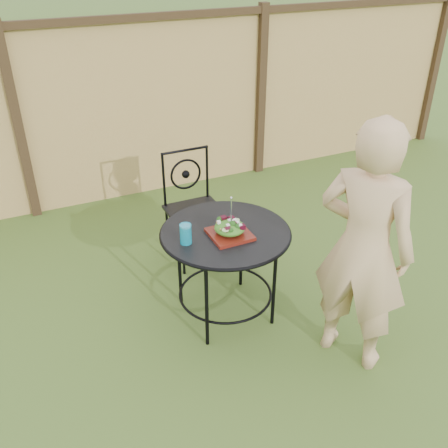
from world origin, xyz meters
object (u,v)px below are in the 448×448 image
(diner, at_px, (364,249))
(salad_plate, at_px, (230,234))
(patio_chair, at_px, (193,204))
(patio_table, at_px, (225,248))

(diner, xyz_separation_m, salad_plate, (-0.59, 0.66, -0.11))
(patio_chair, relative_size, salad_plate, 3.52)
(patio_table, height_order, salad_plate, salad_plate)
(patio_chair, height_order, diner, diner)
(patio_table, relative_size, patio_chair, 0.97)
(diner, height_order, salad_plate, diner)
(patio_chair, height_order, salad_plate, patio_chair)
(patio_table, distance_m, patio_chair, 0.86)
(patio_table, bearing_deg, salad_plate, -90.66)
(salad_plate, bearing_deg, patio_table, 89.34)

